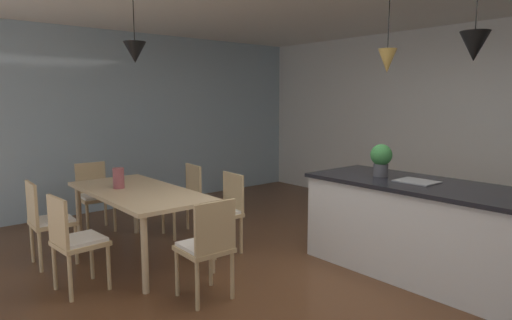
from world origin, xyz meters
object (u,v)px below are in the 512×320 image
chair_window_end (95,194)px  vase_on_dining_table (119,178)px  kitchen_island (418,227)px  chair_near_left (47,219)px  potted_plant_on_island (381,158)px  dining_table (138,196)px  chair_far_right (224,210)px  chair_near_right (74,239)px  chair_kitchen_end (207,245)px  chair_far_left (184,197)px

chair_window_end → vase_on_dining_table: size_ratio=3.95×
kitchen_island → vase_on_dining_table: vase_on_dining_table is taller
chair_near_left → potted_plant_on_island: 3.46m
dining_table → chair_far_right: chair_far_right is taller
potted_plant_on_island → chair_near_right: bearing=-115.3°
chair_near_left → chair_kitchen_end: bearing=25.0°
dining_table → potted_plant_on_island: potted_plant_on_island is taller
chair_window_end → dining_table: bearing=-0.1°
chair_window_end → chair_kitchen_end: same height
dining_table → vase_on_dining_table: vase_on_dining_table is taller
chair_far_right → chair_far_left: same height
chair_near_left → chair_kitchen_end: same height
chair_near_left → chair_far_right: same height
chair_near_left → kitchen_island: 3.69m
vase_on_dining_table → chair_window_end: bearing=173.7°
chair_far_left → potted_plant_on_island: 2.44m
chair_far_right → chair_near_right: bearing=-90.0°
chair_far_right → kitchen_island: (1.71, 1.07, -0.01)m
chair_near_right → kitchen_island: kitchen_island is taller
potted_plant_on_island → vase_on_dining_table: size_ratio=1.50×
chair_far_left → potted_plant_on_island: bearing=27.1°
chair_window_end → potted_plant_on_island: bearing=32.1°
chair_kitchen_end → vase_on_dining_table: 1.56m
chair_near_right → kitchen_island: bearing=57.4°
chair_near_left → vase_on_dining_table: bearing=73.6°
kitchen_island → chair_far_left: bearing=-157.1°
dining_table → potted_plant_on_island: bearing=48.0°
chair_kitchen_end → chair_near_left: bearing=-155.0°
chair_near_right → chair_far_right: same height
chair_window_end → potted_plant_on_island: (2.98, 1.87, 0.61)m
kitchen_island → chair_near_left: bearing=-133.6°
chair_window_end → kitchen_island: kitchen_island is taller
chair_near_left → dining_table: bearing=62.4°
dining_table → chair_far_right: (0.42, 0.80, -0.19)m
chair_kitchen_end → kitchen_island: bearing=66.0°
chair_far_right → kitchen_island: bearing=32.1°
chair_near_right → chair_window_end: size_ratio=1.00×
chair_window_end → chair_kitchen_end: (2.59, -0.00, 0.00)m
chair_near_left → vase_on_dining_table: (0.20, 0.68, 0.37)m
chair_kitchen_end → kitchen_island: (0.83, 1.88, -0.01)m
chair_near_left → chair_far_right: size_ratio=1.00×
chair_near_right → chair_kitchen_end: same height
chair_far_right → chair_far_left: 0.83m
chair_far_left → potted_plant_on_island: potted_plant_on_island is taller
potted_plant_on_island → kitchen_island: bearing=0.0°
chair_far_left → chair_far_right: bearing=0.0°
kitchen_island → chair_kitchen_end: bearing=-114.0°
kitchen_island → vase_on_dining_table: bearing=-139.7°
dining_table → chair_window_end: 1.31m
chair_near_left → chair_far_left: bearing=89.8°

